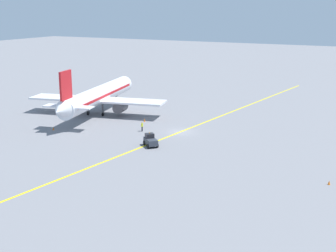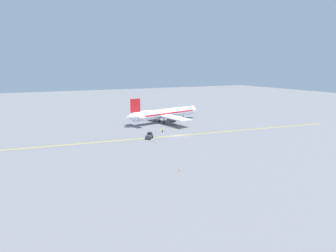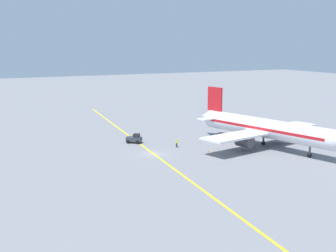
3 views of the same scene
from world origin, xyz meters
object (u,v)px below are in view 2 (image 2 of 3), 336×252
ground_crew_worker (163,130)px  traffic_cone_mid_apron (179,170)px  airplane_at_gate (165,113)px  traffic_cone_by_wingtip (175,128)px  baggage_tug_dark (149,136)px  traffic_cone_near_nose (131,125)px

ground_crew_worker → traffic_cone_mid_apron: (33.39, -11.38, -0.63)m
airplane_at_gate → traffic_cone_by_wingtip: size_ratio=64.15×
baggage_tug_dark → ground_crew_worker: size_ratio=1.92×
ground_crew_worker → traffic_cone_near_nose: 15.90m
baggage_tug_dark → traffic_cone_by_wingtip: (-8.94, 13.53, -0.63)m
ground_crew_worker → traffic_cone_near_nose: size_ratio=3.05×
traffic_cone_near_nose → traffic_cone_by_wingtip: size_ratio=1.00×
traffic_cone_mid_apron → traffic_cone_near_nose: bearing=174.2°
ground_crew_worker → traffic_cone_mid_apron: ground_crew_worker is taller
ground_crew_worker → baggage_tug_dark: bearing=-51.4°
traffic_cone_mid_apron → traffic_cone_by_wingtip: 40.66m
baggage_tug_dark → traffic_cone_mid_apron: (27.65, -4.20, -0.63)m
airplane_at_gate → ground_crew_worker: (14.86, -7.75, -2.80)m
airplane_at_gate → traffic_cone_near_nose: (0.39, -14.29, -3.43)m
airplane_at_gate → ground_crew_worker: bearing=-27.5°
traffic_cone_by_wingtip → traffic_cone_near_nose: bearing=-131.2°
airplane_at_gate → ground_crew_worker: airplane_at_gate is taller
baggage_tug_dark → traffic_cone_near_nose: size_ratio=5.87×
airplane_at_gate → baggage_tug_dark: bearing=-35.9°
traffic_cone_mid_apron → traffic_cone_by_wingtip: size_ratio=1.00×
ground_crew_worker → traffic_cone_by_wingtip: size_ratio=3.05×
baggage_tug_dark → airplane_at_gate: bearing=144.1°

